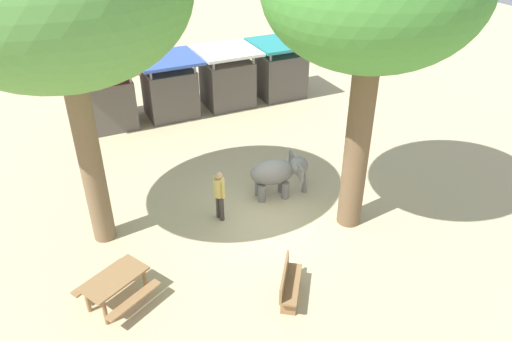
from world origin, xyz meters
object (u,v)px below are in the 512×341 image
Objects in this scene: market_stall_red at (107,100)px; market_stall_white at (227,80)px; wooden_bench at (289,283)px; market_stall_teal at (280,72)px; person_handler at (219,192)px; market_stall_blue at (170,90)px; picnic_table_near at (115,284)px; elephant at (278,173)px.

market_stall_white is (5.20, 0.00, 0.00)m from market_stall_red.
wooden_bench is 12.86m from market_stall_teal.
market_stall_white reaches higher than wooden_bench.
market_stall_blue reaches higher than person_handler.
wooden_bench is 0.68× the size of picnic_table_near.
market_stall_white is (1.33, 7.44, 0.30)m from elephant.
market_stall_red is (-2.07, 11.49, 0.67)m from wooden_bench.
person_handler is 8.01m from market_stall_red.
wooden_bench is (0.31, -3.68, -0.48)m from person_handler.
market_stall_teal is (7.80, 0.00, 0.00)m from market_stall_red.
market_stall_teal reaches higher than elephant.
market_stall_white is 2.60m from market_stall_teal.
market_stall_white is at bearing 180.00° from market_stall_teal.
market_stall_white is at bearing 54.09° from person_handler.
market_stall_blue is (4.30, 9.90, 0.55)m from picnic_table_near.
market_stall_teal is at bearing -171.35° from wooden_bench.
person_handler is 4.04m from picnic_table_near.
market_stall_white is 1.00× the size of market_stall_teal.
person_handler is 9.89m from market_stall_teal.
wooden_bench is 11.93m from market_stall_white.
elephant is 8.39m from market_stall_red.
wooden_bench is at bearing -97.26° from person_handler.
person_handler is 0.80× the size of picnic_table_near.
market_stall_teal is at bearing 72.80° from elephant.
person_handler is 7.87m from market_stall_blue.
wooden_bench is at bearing -103.44° from elephant.
market_stall_blue is at bearing -141.80° from picnic_table_near.
market_stall_teal is at bearing 40.16° from person_handler.
market_stall_blue is (0.85, 7.82, 0.19)m from person_handler.
market_stall_red is 1.00× the size of market_stall_teal.
elephant is at bearing -2.03° from person_handler.
market_stall_red is at bearing -128.05° from picnic_table_near.
picnic_table_near is at bearing -99.72° from market_stall_red.
person_handler is 0.64× the size of market_stall_blue.
elephant is 2.16m from person_handler.
person_handler is 0.64× the size of market_stall_teal.
picnic_table_near is 13.73m from market_stall_teal.
elephant is at bearing -168.89° from wooden_bench.
elephant is 8.42m from market_stall_teal.
elephant reaches higher than wooden_bench.
market_stall_teal is (5.20, 0.00, 0.00)m from market_stall_blue.
person_handler is at bearing -96.18° from market_stall_blue.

